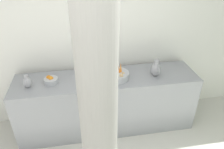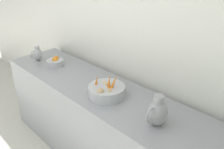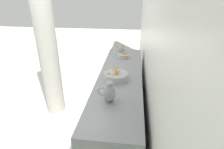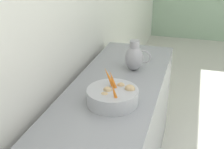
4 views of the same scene
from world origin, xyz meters
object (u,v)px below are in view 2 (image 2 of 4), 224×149
(metal_pitcher_tall, at_px, (157,112))
(metal_pitcher_short, at_px, (38,54))
(vegetable_colander, at_px, (107,91))
(orange_bowl, at_px, (55,62))

(metal_pitcher_tall, relative_size, metal_pitcher_short, 1.36)
(vegetable_colander, distance_m, orange_bowl, 0.94)
(metal_pitcher_tall, distance_m, metal_pitcher_short, 1.82)
(metal_pitcher_short, bearing_deg, orange_bowl, 101.51)
(orange_bowl, relative_size, metal_pitcher_tall, 0.77)
(vegetable_colander, xyz_separation_m, orange_bowl, (-0.04, -0.94, -0.01))
(metal_pitcher_tall, height_order, metal_pitcher_short, metal_pitcher_tall)
(orange_bowl, xyz_separation_m, metal_pitcher_short, (0.06, -0.30, 0.04))
(vegetable_colander, bearing_deg, metal_pitcher_tall, 88.15)
(metal_pitcher_tall, bearing_deg, orange_bowl, -92.35)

